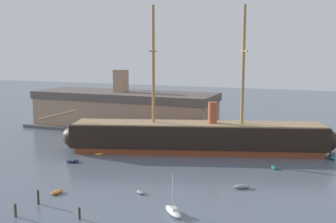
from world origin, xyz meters
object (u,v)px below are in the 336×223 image
object	(u,v)px
tall_ship	(197,137)
dinghy_foreground_left	(57,192)
dinghy_alongside_stern	(274,167)
dinghy_alongside_bow	(99,154)
motorboat_far_right	(332,157)
mooring_piling_midwater	(15,210)
dinghy_mid_left	(72,161)
dinghy_far_left	(103,134)
dinghy_distant_centre	(214,132)
sailboat_foreground_right	(173,211)
dockside_warehouse_left	(124,110)
mooring_piling_left_pair	(79,213)
dinghy_near_centre	(140,192)
dinghy_mid_right	(242,186)
mooring_piling_nearest	(38,197)

from	to	relation	value
tall_ship	dinghy_foreground_left	bearing A→B (deg)	-110.20
dinghy_alongside_stern	dinghy_alongside_bow	bearing A→B (deg)	-173.88
motorboat_far_right	mooring_piling_midwater	xyz separation A→B (m)	(-38.22, -46.04, 0.43)
dinghy_mid_left	motorboat_far_right	distance (m)	51.39
dinghy_mid_left	dinghy_far_left	distance (m)	25.53
dinghy_alongside_stern	dinghy_distant_centre	bearing A→B (deg)	124.83
sailboat_foreground_right	dinghy_alongside_bow	world-z (taller)	sailboat_foreground_right
mooring_piling_midwater	dockside_warehouse_left	world-z (taller)	dockside_warehouse_left
motorboat_far_right	mooring_piling_midwater	size ratio (longest dim) A/B	1.85
dinghy_alongside_stern	mooring_piling_left_pair	world-z (taller)	mooring_piling_left_pair
dinghy_foreground_left	motorboat_far_right	size ratio (longest dim) A/B	0.73
dinghy_alongside_bow	dinghy_distant_centre	distance (m)	34.77
dinghy_mid_left	mooring_piling_left_pair	bearing A→B (deg)	-52.99
dinghy_near_centre	dinghy_far_left	xyz separation A→B (m)	(-27.46, 34.84, 0.12)
dinghy_mid_right	mooring_piling_left_pair	distance (m)	25.69
tall_ship	dinghy_mid_right	size ratio (longest dim) A/B	22.00
mooring_piling_nearest	dinghy_far_left	bearing A→B (deg)	109.97
dinghy_foreground_left	mooring_piling_midwater	distance (m)	9.12
mooring_piling_midwater	dinghy_mid_right	bearing A→B (deg)	41.19
tall_ship	dockside_warehouse_left	distance (m)	32.65
dinghy_near_centre	motorboat_far_right	size ratio (longest dim) A/B	0.59
dinghy_near_centre	mooring_piling_midwater	xyz separation A→B (m)	(-11.28, -13.84, 0.67)
sailboat_foreground_right	mooring_piling_midwater	bearing A→B (deg)	-156.04
dinghy_alongside_bow	dockside_warehouse_left	distance (m)	30.20
dinghy_foreground_left	dinghy_distant_centre	world-z (taller)	dinghy_foreground_left
dinghy_alongside_bow	dinghy_far_left	xyz separation A→B (m)	(-9.58, 17.64, 0.11)
tall_ship	motorboat_far_right	size ratio (longest dim) A/B	18.89
tall_ship	dinghy_mid_left	world-z (taller)	tall_ship
tall_ship	motorboat_far_right	distance (m)	27.38
dinghy_foreground_left	mooring_piling_midwater	size ratio (longest dim) A/B	1.34
dinghy_distant_centre	dinghy_near_centre	bearing A→B (deg)	-87.81
dinghy_foreground_left	dinghy_alongside_stern	size ratio (longest dim) A/B	1.00
dinghy_alongside_stern	motorboat_far_right	xyz separation A→B (m)	(9.92, 11.26, 0.19)
dinghy_alongside_bow	dinghy_alongside_stern	size ratio (longest dim) A/B	0.78
dinghy_near_centre	mooring_piling_nearest	size ratio (longest dim) A/B	0.94
dinghy_alongside_stern	mooring_piling_nearest	bearing A→B (deg)	-133.35
dockside_warehouse_left	dinghy_distant_centre	bearing A→B (deg)	5.56
dinghy_foreground_left	motorboat_far_right	world-z (taller)	motorboat_far_right
dinghy_mid_left	tall_ship	bearing A→B (deg)	40.45
dockside_warehouse_left	dinghy_far_left	bearing A→B (deg)	-92.94
dinghy_alongside_bow	dockside_warehouse_left	world-z (taller)	dockside_warehouse_left
mooring_piling_nearest	sailboat_foreground_right	bearing A→B (deg)	11.08
dinghy_far_left	mooring_piling_nearest	world-z (taller)	mooring_piling_nearest
dinghy_near_centre	mooring_piling_nearest	world-z (taller)	mooring_piling_nearest
mooring_piling_nearest	dinghy_near_centre	bearing A→B (deg)	38.83
dinghy_far_left	mooring_piling_midwater	distance (m)	51.31
dinghy_far_left	dinghy_near_centre	bearing A→B (deg)	-51.75
dinghy_foreground_left	dinghy_distant_centre	distance (m)	53.71
tall_ship	dockside_warehouse_left	size ratio (longest dim) A/B	1.12
dinghy_near_centre	mooring_piling_left_pair	xyz separation A→B (m)	(-3.17, -11.34, 0.56)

